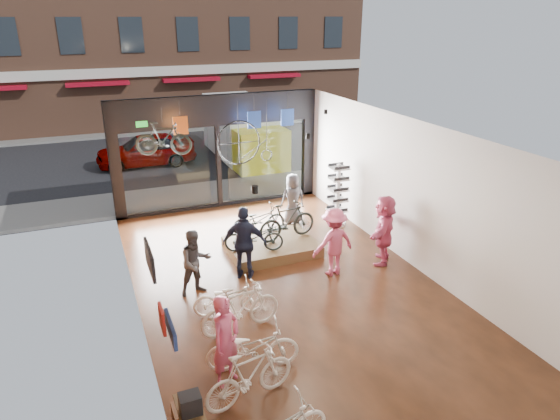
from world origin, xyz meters
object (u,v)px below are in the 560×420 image
floor_bike_4 (229,298)px  sunglasses_rack (338,195)px  customer_5 (384,229)px  floor_bike_1 (249,376)px  floor_bike_3 (240,308)px  customer_4 (293,199)px  display_bike_mid (287,221)px  customer_0 (226,341)px  display_bike_right (259,220)px  floor_bike_2 (253,347)px  customer_1 (196,262)px  street_car (146,149)px  box_truck (246,132)px  display_bike_left (254,237)px  hung_bike (164,139)px  customer_2 (245,243)px  penny_farthing (248,144)px  customer_3 (334,242)px  display_platform (272,247)px

floor_bike_4 → sunglasses_rack: bearing=-41.5°
customer_5 → floor_bike_1: bearing=-15.4°
floor_bike_3 → customer_4: bearing=-41.2°
display_bike_mid → customer_0: size_ratio=1.02×
display_bike_right → customer_0: (-2.53, -5.36, 0.16)m
floor_bike_2 → customer_1: (-0.34, 3.07, 0.35)m
display_bike_mid → customer_0: (-3.13, -4.69, 0.04)m
floor_bike_2 → customer_0: size_ratio=1.00×
customer_0 → customer_5: customer_5 is taller
street_car → floor_bike_2: street_car is taller
box_truck → display_bike_mid: bearing=-101.3°
floor_bike_1 → floor_bike_2: floor_bike_1 is taller
display_bike_mid → customer_5: bearing=-137.8°
box_truck → display_bike_left: bearing=-107.2°
box_truck → customer_5: 10.77m
floor_bike_2 → hung_bike: size_ratio=1.10×
display_bike_mid → customer_4: bearing=-35.9°
floor_bike_4 → sunglasses_rack: (4.61, 3.65, 0.58)m
customer_0 → display_bike_left: bearing=29.4°
floor_bike_2 → customer_0: 0.71m
floor_bike_3 → street_car: bearing=-7.3°
display_bike_left → customer_1: size_ratio=0.97×
street_car → hung_bike: size_ratio=2.65×
floor_bike_4 → floor_bike_2: bearing=-172.8°
street_car → floor_bike_4: 12.68m
floor_bike_2 → floor_bike_4: 1.90m
customer_2 → customer_5: customer_2 is taller
floor_bike_3 → display_bike_mid: bearing=-43.9°
floor_bike_2 → display_bike_mid: size_ratio=0.98×
display_bike_mid → customer_2: (-1.62, -1.14, 0.11)m
customer_2 → penny_farthing: bearing=-83.2°
floor_bike_2 → customer_1: customer_1 is taller
customer_0 → customer_2: bearing=31.3°
display_bike_left → display_bike_right: (0.52, 1.08, -0.00)m
customer_0 → customer_3: 4.64m
floor_bike_4 → display_bike_mid: display_bike_mid is taller
display_platform → sunglasses_rack: (2.61, 1.07, 0.84)m
floor_bike_3 → display_platform: (1.94, 3.25, -0.38)m
display_bike_left → sunglasses_rack: (3.25, 1.43, 0.28)m
customer_3 → penny_farthing: penny_farthing is taller
customer_2 → penny_farthing: 4.16m
floor_bike_1 → floor_bike_3: 2.06m
customer_3 → hung_bike: hung_bike is taller
box_truck → customer_4: box_truck is taller
customer_2 → hung_bike: (-1.24, 3.40, 1.98)m
box_truck → display_platform: box_truck is taller
street_car → box_truck: box_truck is taller
customer_2 → street_car: bearing=-58.6°
customer_4 → customer_5: size_ratio=0.86×
display_bike_mid → customer_0: 5.64m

